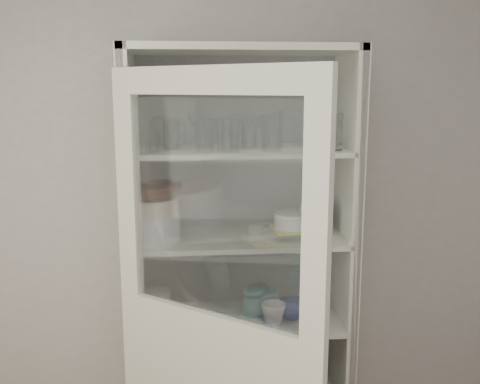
% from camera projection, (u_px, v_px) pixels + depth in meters
% --- Properties ---
extents(wall_back, '(3.60, 0.02, 2.60)m').
position_uv_depth(wall_back, '(196.00, 216.00, 2.64)').
color(wall_back, '#B8B2A7').
rests_on(wall_back, ground).
extents(pantry_cabinet, '(1.00, 0.45, 2.10)m').
position_uv_depth(pantry_cabinet, '(239.00, 296.00, 2.57)').
color(pantry_cabinet, silver).
rests_on(pantry_cabinet, floor).
extents(cupboard_door, '(0.74, 0.58, 2.00)m').
position_uv_depth(cupboard_door, '(214.00, 370.00, 2.02)').
color(cupboard_door, silver).
rests_on(cupboard_door, floor).
extents(tumbler_0, '(0.07, 0.07, 0.13)m').
position_uv_depth(tumbler_0, '(144.00, 137.00, 2.19)').
color(tumbler_0, silver).
rests_on(tumbler_0, shelf_glass).
extents(tumbler_1, '(0.09, 0.09, 0.13)m').
position_uv_depth(tumbler_1, '(204.00, 136.00, 2.19)').
color(tumbler_1, silver).
rests_on(tumbler_1, shelf_glass).
extents(tumbler_2, '(0.09, 0.09, 0.14)m').
position_uv_depth(tumbler_2, '(231.00, 135.00, 2.19)').
color(tumbler_2, silver).
rests_on(tumbler_2, shelf_glass).
extents(tumbler_3, '(0.09, 0.09, 0.14)m').
position_uv_depth(tumbler_3, '(225.00, 135.00, 2.24)').
color(tumbler_3, silver).
rests_on(tumbler_3, shelf_glass).
extents(tumbler_4, '(0.07, 0.07, 0.13)m').
position_uv_depth(tumbler_4, '(311.00, 136.00, 2.25)').
color(tumbler_4, silver).
rests_on(tumbler_4, shelf_glass).
extents(tumbler_5, '(0.10, 0.10, 0.16)m').
position_uv_depth(tumbler_5, '(273.00, 133.00, 2.24)').
color(tumbler_5, silver).
rests_on(tumbler_5, shelf_glass).
extents(tumbler_6, '(0.08, 0.08, 0.15)m').
position_uv_depth(tumbler_6, '(334.00, 132.00, 2.28)').
color(tumbler_6, silver).
rests_on(tumbler_6, shelf_glass).
extents(tumbler_7, '(0.06, 0.06, 0.12)m').
position_uv_depth(tumbler_7, '(173.00, 135.00, 2.33)').
color(tumbler_7, silver).
rests_on(tumbler_7, shelf_glass).
extents(tumbler_8, '(0.08, 0.08, 0.13)m').
position_uv_depth(tumbler_8, '(170.00, 135.00, 2.32)').
color(tumbler_8, silver).
rests_on(tumbler_8, shelf_glass).
extents(tumbler_9, '(0.07, 0.07, 0.13)m').
position_uv_depth(tumbler_9, '(240.00, 133.00, 2.35)').
color(tumbler_9, silver).
rests_on(tumbler_9, shelf_glass).
extents(tumbler_10, '(0.09, 0.09, 0.13)m').
position_uv_depth(tumbler_10, '(208.00, 133.00, 2.34)').
color(tumbler_10, silver).
rests_on(tumbler_10, shelf_glass).
extents(tumbler_11, '(0.09, 0.09, 0.14)m').
position_uv_depth(tumbler_11, '(249.00, 133.00, 2.34)').
color(tumbler_11, silver).
rests_on(tumbler_11, shelf_glass).
extents(goblet_0, '(0.07, 0.07, 0.15)m').
position_uv_depth(goblet_0, '(158.00, 130.00, 2.43)').
color(goblet_0, silver).
rests_on(goblet_0, shelf_glass).
extents(goblet_1, '(0.08, 0.08, 0.19)m').
position_uv_depth(goblet_1, '(197.00, 126.00, 2.42)').
color(goblet_1, silver).
rests_on(goblet_1, shelf_glass).
extents(goblet_2, '(0.07, 0.07, 0.15)m').
position_uv_depth(goblet_2, '(264.00, 129.00, 2.45)').
color(goblet_2, silver).
rests_on(goblet_2, shelf_glass).
extents(goblet_3, '(0.08, 0.08, 0.17)m').
position_uv_depth(goblet_3, '(278.00, 127.00, 2.45)').
color(goblet_3, silver).
rests_on(goblet_3, shelf_glass).
extents(plate_stack_front, '(0.23, 0.23, 0.13)m').
position_uv_depth(plate_stack_front, '(154.00, 227.00, 2.33)').
color(plate_stack_front, white).
rests_on(plate_stack_front, shelf_plates).
extents(plate_stack_back, '(0.20, 0.20, 0.07)m').
position_uv_depth(plate_stack_back, '(152.00, 222.00, 2.54)').
color(plate_stack_back, white).
rests_on(plate_stack_back, shelf_plates).
extents(cream_bowl, '(0.29, 0.29, 0.07)m').
position_uv_depth(cream_bowl, '(153.00, 206.00, 2.32)').
color(cream_bowl, '#F4E3C9').
rests_on(cream_bowl, plate_stack_front).
extents(terracotta_bowl, '(0.30, 0.30, 0.06)m').
position_uv_depth(terracotta_bowl, '(153.00, 191.00, 2.30)').
color(terracotta_bowl, '#4E2416').
rests_on(terracotta_bowl, cream_bowl).
extents(glass_platter, '(0.39, 0.39, 0.02)m').
position_uv_depth(glass_platter, '(292.00, 232.00, 2.46)').
color(glass_platter, silver).
rests_on(glass_platter, shelf_plates).
extents(yellow_trivet, '(0.18, 0.18, 0.01)m').
position_uv_depth(yellow_trivet, '(292.00, 229.00, 2.46)').
color(yellow_trivet, yellow).
rests_on(yellow_trivet, glass_platter).
extents(white_ramekin, '(0.18, 0.18, 0.07)m').
position_uv_depth(white_ramekin, '(292.00, 220.00, 2.45)').
color(white_ramekin, white).
rests_on(white_ramekin, yellow_trivet).
extents(grey_bowl_stack, '(0.14, 0.14, 0.14)m').
position_uv_depth(grey_bowl_stack, '(315.00, 218.00, 2.48)').
color(grey_bowl_stack, silver).
rests_on(grey_bowl_stack, shelf_plates).
extents(mug_blue, '(0.15, 0.15, 0.10)m').
position_uv_depth(mug_blue, '(292.00, 309.00, 2.49)').
color(mug_blue, navy).
rests_on(mug_blue, shelf_mugs).
extents(mug_teal, '(0.15, 0.15, 0.11)m').
position_uv_depth(mug_teal, '(267.00, 301.00, 2.58)').
color(mug_teal, '#23747D').
rests_on(mug_teal, shelf_mugs).
extents(mug_white, '(0.12, 0.12, 0.10)m').
position_uv_depth(mug_white, '(273.00, 314.00, 2.43)').
color(mug_white, white).
rests_on(mug_white, shelf_mugs).
extents(teal_jar, '(0.10, 0.10, 0.12)m').
position_uv_depth(teal_jar, '(254.00, 303.00, 2.53)').
color(teal_jar, '#23747D').
rests_on(teal_jar, shelf_mugs).
extents(measuring_cups, '(0.09, 0.09, 0.04)m').
position_uv_depth(measuring_cups, '(208.00, 320.00, 2.45)').
color(measuring_cups, '#B8B8BB').
rests_on(measuring_cups, shelf_mugs).
extents(white_canister, '(0.14, 0.14, 0.14)m').
position_uv_depth(white_canister, '(159.00, 304.00, 2.50)').
color(white_canister, white).
rests_on(white_canister, shelf_mugs).
extents(tumbler_12, '(0.08, 0.08, 0.15)m').
position_uv_depth(tumbler_12, '(271.00, 133.00, 2.24)').
color(tumbler_12, silver).
rests_on(tumbler_12, shelf_glass).
extents(tumbler_13, '(0.07, 0.07, 0.14)m').
position_uv_depth(tumbler_13, '(315.00, 134.00, 2.25)').
color(tumbler_13, silver).
rests_on(tumbler_13, shelf_glass).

